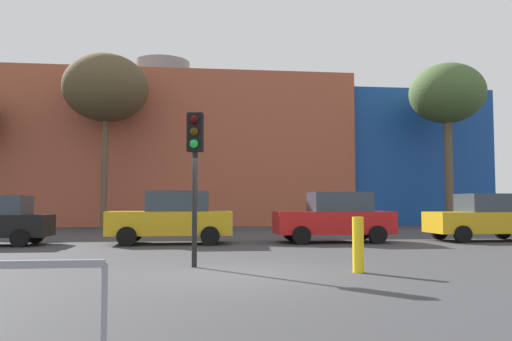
# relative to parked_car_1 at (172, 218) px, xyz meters

# --- Properties ---
(ground_plane) EXTENTS (200.00, 200.00, 0.00)m
(ground_plane) POSITION_rel_parked_car_1_xyz_m (1.67, -8.15, -0.94)
(ground_plane) COLOR #38383A
(building_backdrop) EXTENTS (45.29, 12.42, 11.90)m
(building_backdrop) POSITION_rel_parked_car_1_xyz_m (-1.63, 19.61, 3.90)
(building_backdrop) COLOR #B2563D
(building_backdrop) RESTS_ON ground_plane
(parked_car_1) EXTENTS (4.37, 2.14, 1.89)m
(parked_car_1) POSITION_rel_parked_car_1_xyz_m (0.00, 0.00, 0.00)
(parked_car_1) COLOR gold
(parked_car_1) RESTS_ON ground_plane
(parked_car_2) EXTENTS (4.30, 2.11, 1.87)m
(parked_car_2) POSITION_rel_parked_car_1_xyz_m (5.99, 0.00, -0.01)
(parked_car_2) COLOR red
(parked_car_2) RESTS_ON ground_plane
(parked_car_3) EXTENTS (4.19, 2.06, 1.82)m
(parked_car_3) POSITION_rel_parked_car_1_xyz_m (11.96, 0.00, -0.04)
(parked_car_3) COLOR gold
(parked_car_3) RESTS_ON ground_plane
(traffic_light_island) EXTENTS (0.40, 0.39, 3.55)m
(traffic_light_island) POSITION_rel_parked_car_1_xyz_m (0.79, -6.96, 1.68)
(traffic_light_island) COLOR black
(traffic_light_island) RESTS_ON ground_plane
(bare_tree_0) EXTENTS (4.53, 4.53, 9.95)m
(bare_tree_0) POSITION_rel_parked_car_1_xyz_m (16.04, 10.75, 7.09)
(bare_tree_0) COLOR brown
(bare_tree_0) RESTS_ON ground_plane
(bare_tree_1) EXTENTS (4.81, 4.81, 9.94)m
(bare_tree_1) POSITION_rel_parked_car_1_xyz_m (-4.28, 11.12, 7.03)
(bare_tree_1) COLOR brown
(bare_tree_1) RESTS_ON ground_plane
(bollard_yellow_0) EXTENTS (0.24, 0.24, 1.17)m
(bollard_yellow_0) POSITION_rel_parked_car_1_xyz_m (4.25, -8.25, -0.35)
(bollard_yellow_0) COLOR yellow
(bollard_yellow_0) RESTS_ON ground_plane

